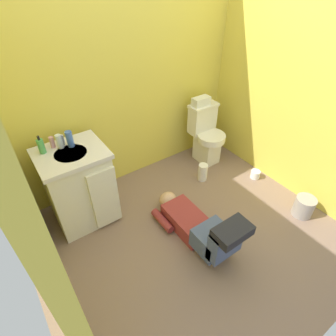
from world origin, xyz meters
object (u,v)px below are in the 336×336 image
toilet (206,135)px  soap_dispenser (41,146)px  vanity_cabinet (80,186)px  bottle_clear (59,141)px  trash_can (304,206)px  bottle_blue (70,139)px  toilet_paper_roll (255,174)px  paper_towel_roll (203,172)px  person_plumber (199,227)px  tissue_box (201,101)px  bottle_pink (52,142)px  faucet (63,140)px

toilet → soap_dispenser: 1.94m
vanity_cabinet → bottle_clear: bottle_clear is taller
soap_dispenser → bottle_clear: (0.15, -0.01, -0.00)m
bottle_clear → trash_can: (1.91, -1.39, -0.77)m
bottle_blue → toilet_paper_roll: 2.18m
vanity_cabinet → paper_towel_roll: size_ratio=3.73×
bottle_blue → soap_dispenser: bearing=170.4°
trash_can → toilet_paper_roll: trash_can is taller
person_plumber → toilet_paper_roll: (1.16, 0.30, -0.13)m
vanity_cabinet → toilet_paper_roll: bearing=-17.0°
person_plumber → trash_can: person_plumber is taller
person_plumber → tissue_box: (0.86, 1.06, 0.62)m
toilet → soap_dispenser: (-1.87, 0.05, 0.52)m
tissue_box → toilet_paper_roll: bearing=-68.4°
bottle_pink → vanity_cabinet: bearing=-60.0°
person_plumber → bottle_clear: (-0.81, 1.01, 0.71)m
bottle_pink → trash_can: size_ratio=0.47×
vanity_cabinet → person_plumber: vanity_cabinet is taller
vanity_cabinet → paper_towel_roll: bearing=-10.0°
soap_dispenser → bottle_blue: size_ratio=1.11×
bottle_pink → bottle_clear: (0.05, -0.05, 0.01)m
vanity_cabinet → paper_towel_roll: (1.38, -0.24, -0.31)m
toilet_paper_roll → bottle_clear: bearing=160.3°
soap_dispenser → toilet_paper_roll: bearing=-18.6°
trash_can → bottle_blue: bearing=143.4°
tissue_box → paper_towel_roll: bearing=-121.9°
person_plumber → paper_towel_roll: size_ratio=4.85×
tissue_box → bottle_blue: size_ratio=1.47×
soap_dispenser → bottle_clear: size_ratio=1.29×
bottle_clear → bottle_blue: (0.08, -0.03, 0.01)m
person_plumber → bottle_pink: (-0.86, 1.06, 0.70)m
paper_towel_roll → trash_can: bearing=-64.4°
toilet → vanity_cabinet: 1.68m
faucet → toilet_paper_roll: bearing=-20.8°
toilet_paper_roll → tissue_box: bearing=111.6°
paper_towel_roll → person_plumber: bearing=-133.1°
faucet → person_plumber: faucet is taller
vanity_cabinet → bottle_clear: (-0.04, 0.12, 0.47)m
toilet → vanity_cabinet: vanity_cabinet is taller
person_plumber → toilet_paper_roll: person_plumber is taller
trash_can → paper_towel_roll: trash_can is taller
vanity_cabinet → paper_towel_roll: vanity_cabinet is taller
toilet → soap_dispenser: bearing=178.5°
bottle_blue → tissue_box: bearing=2.9°
bottle_pink → trash_can: bottle_pink is taller
faucet → soap_dispenser: bearing=-174.0°
toilet → trash_can: 1.39m
soap_dispenser → paper_towel_roll: bearing=-13.2°
paper_towel_roll → tissue_box: bearing=58.1°
paper_towel_roll → soap_dispenser: bearing=166.8°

